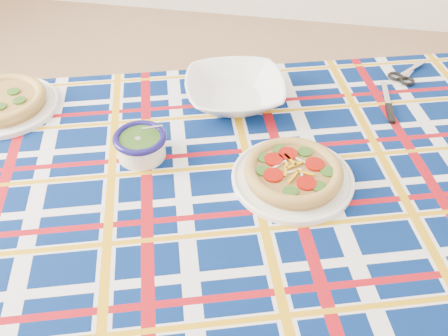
% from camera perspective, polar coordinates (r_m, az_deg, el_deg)
% --- Properties ---
extents(floor, '(4.00, 4.00, 0.00)m').
position_cam_1_polar(floor, '(1.70, -3.54, -13.00)').
color(floor, '#8E6749').
rests_on(floor, ground).
extents(dining_table, '(1.63, 1.28, 0.67)m').
position_cam_1_polar(dining_table, '(1.09, -0.69, -4.22)').
color(dining_table, brown).
rests_on(dining_table, floor).
extents(tablecloth, '(1.66, 1.31, 0.09)m').
position_cam_1_polar(tablecloth, '(1.08, -0.70, -3.42)').
color(tablecloth, '#04194F').
rests_on(tablecloth, dining_table).
extents(main_focaccia_plate, '(0.34, 0.34, 0.05)m').
position_cam_1_polar(main_focaccia_plate, '(1.04, 7.93, -0.42)').
color(main_focaccia_plate, olive).
rests_on(main_focaccia_plate, tablecloth).
extents(pesto_bowl, '(0.14, 0.14, 0.07)m').
position_cam_1_polar(pesto_bowl, '(1.10, -9.52, 2.81)').
color(pesto_bowl, '#1C3D10').
rests_on(pesto_bowl, tablecloth).
extents(serving_bowl, '(0.31, 0.31, 0.06)m').
position_cam_1_polar(serving_bowl, '(1.25, 1.26, 8.75)').
color(serving_bowl, white).
rests_on(serving_bowl, tablecloth).
extents(second_focaccia_plate, '(0.35, 0.35, 0.05)m').
position_cam_1_polar(second_focaccia_plate, '(1.35, -23.94, 7.08)').
color(second_focaccia_plate, olive).
rests_on(second_focaccia_plate, tablecloth).
extents(table_knife, '(0.03, 0.19, 0.01)m').
position_cam_1_polar(table_knife, '(1.36, 18.05, 8.05)').
color(table_knife, silver).
rests_on(table_knife, tablecloth).
extents(kitchen_scissors, '(0.15, 0.18, 0.01)m').
position_cam_1_polar(kitchen_scissors, '(1.48, 20.74, 10.53)').
color(kitchen_scissors, silver).
rests_on(kitchen_scissors, tablecloth).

